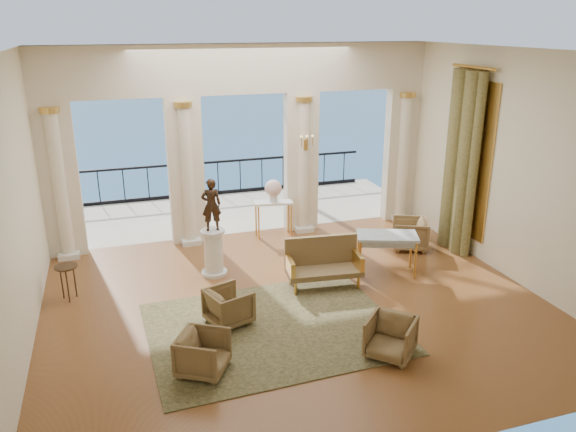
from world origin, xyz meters
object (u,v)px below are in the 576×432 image
object	(u,v)px
game_table	(387,238)
pedestal	(214,253)
console_table	(273,207)
armchair_c	(410,232)
armchair_d	(229,304)
side_table	(66,271)
armchair_a	(203,352)
settee	(323,262)
armchair_b	(391,336)
statue	(211,205)

from	to	relation	value
game_table	pedestal	world-z (taller)	pedestal
console_table	armchair_c	bearing A→B (deg)	-21.74
armchair_d	game_table	distance (m)	3.71
armchair_c	pedestal	distance (m)	4.54
armchair_d	side_table	bearing A→B (deg)	37.28
armchair_a	armchair_c	distance (m)	6.30
armchair_d	game_table	world-z (taller)	game_table
armchair_c	armchair_a	bearing A→B (deg)	-33.11
pedestal	console_table	world-z (taller)	pedestal
armchair_a	game_table	size ratio (longest dim) A/B	0.51
settee	game_table	size ratio (longest dim) A/B	1.10
armchair_a	armchair_b	size ratio (longest dim) A/B	0.99
armchair_d	settee	world-z (taller)	settee
armchair_c	pedestal	xyz separation A→B (m)	(-4.53, 0.00, 0.08)
pedestal	settee	bearing A→B (deg)	-30.46
game_table	pedestal	size ratio (longest dim) A/B	1.42
statue	side_table	xyz separation A→B (m)	(-2.80, -0.26, -0.92)
armchair_a	statue	xyz separation A→B (m)	(0.80, 3.36, 1.16)
armchair_b	settee	size ratio (longest dim) A/B	0.47
pedestal	statue	bearing A→B (deg)	-90.00
armchair_a	console_table	xyz separation A→B (m)	(2.60, 5.11, 0.37)
armchair_a	armchair_c	bearing A→B (deg)	-27.12
armchair_a	armchair_b	xyz separation A→B (m)	(2.84, -0.45, 0.01)
armchair_c	pedestal	world-z (taller)	pedestal
armchair_c	side_table	size ratio (longest dim) A/B	1.15
armchair_d	console_table	bearing A→B (deg)	-45.90
armchair_c	armchair_d	xyz separation A→B (m)	(-4.66, -2.05, -0.04)
console_table	side_table	bearing A→B (deg)	-145.47
settee	console_table	distance (m)	2.91
armchair_c	statue	bearing A→B (deg)	-65.33
armchair_a	game_table	distance (m)	4.84
armchair_b	console_table	world-z (taller)	console_table
statue	console_table	distance (m)	2.63
settee	pedestal	world-z (taller)	pedestal
armchair_b	armchair_d	xyz separation A→B (m)	(-2.17, 1.77, -0.00)
armchair_d	settee	distance (m)	2.27
game_table	pedestal	distance (m)	3.57
armchair_b	pedestal	distance (m)	4.33
pedestal	armchair_d	bearing A→B (deg)	-93.54
console_table	side_table	xyz separation A→B (m)	(-4.60, -2.01, -0.14)
armchair_b	armchair_c	size ratio (longest dim) A/B	0.91
armchair_a	console_table	size ratio (longest dim) A/B	0.73
armchair_a	armchair_d	bearing A→B (deg)	3.55
settee	side_table	world-z (taller)	settee
armchair_b	console_table	bearing A→B (deg)	137.24
armchair_a	game_table	bearing A→B (deg)	-30.05
statue	pedestal	bearing A→B (deg)	-87.90
armchair_c	pedestal	size ratio (longest dim) A/B	0.80
armchair_b	side_table	xyz separation A→B (m)	(-4.84, 3.55, 0.23)
game_table	armchair_b	bearing A→B (deg)	-95.34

